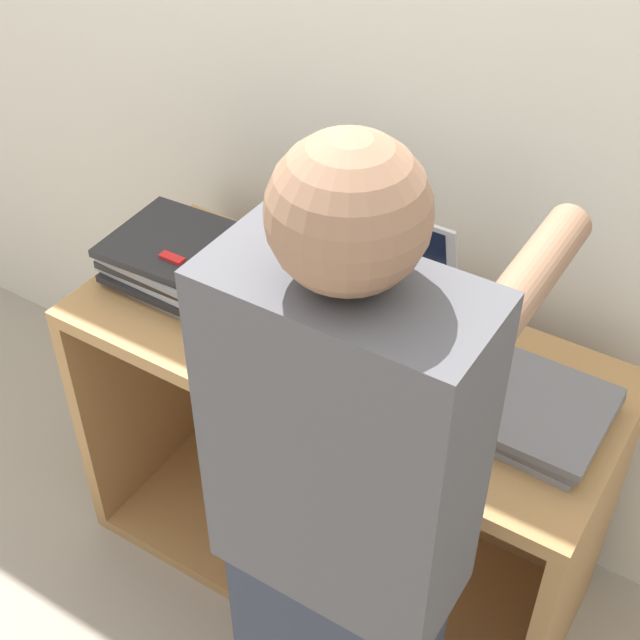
# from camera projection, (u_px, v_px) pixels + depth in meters

# --- Properties ---
(ground_plane) EXTENTS (12.00, 12.00, 0.00)m
(ground_plane) POSITION_uv_depth(u_px,v_px,m) (281.00, 630.00, 2.26)
(ground_plane) COLOR #9E9384
(wall_back) EXTENTS (8.00, 0.05, 2.40)m
(wall_back) POSITION_uv_depth(u_px,v_px,m) (432.00, 96.00, 1.92)
(wall_back) COLOR silver
(wall_back) RESTS_ON ground_plane
(cart) EXTENTS (1.24, 0.54, 0.77)m
(cart) POSITION_uv_depth(u_px,v_px,m) (352.00, 442.00, 2.24)
(cart) COLOR #A87A47
(cart) RESTS_ON ground_plane
(laptop_open) EXTENTS (0.37, 0.34, 0.28)m
(laptop_open) POSITION_uv_depth(u_px,v_px,m) (353.00, 309.00, 1.95)
(laptop_open) COLOR #B7B7BC
(laptop_open) RESTS_ON cart
(laptop_stack_left) EXTENTS (0.39, 0.29, 0.11)m
(laptop_stack_left) POSITION_uv_depth(u_px,v_px,m) (193.00, 264.00, 2.08)
(laptop_stack_left) COLOR gray
(laptop_stack_left) RESTS_ON cart
(laptop_stack_right) EXTENTS (0.39, 0.28, 0.05)m
(laptop_stack_right) POSITION_uv_depth(u_px,v_px,m) (511.00, 401.00, 1.77)
(laptop_stack_right) COLOR gray
(laptop_stack_right) RESTS_ON cart
(person) EXTENTS (0.40, 0.52, 1.58)m
(person) POSITION_uv_depth(u_px,v_px,m) (342.00, 552.00, 1.51)
(person) COLOR #2D3342
(person) RESTS_ON ground_plane
(inventory_tag) EXTENTS (0.06, 0.02, 0.01)m
(inventory_tag) POSITION_uv_depth(u_px,v_px,m) (172.00, 258.00, 1.99)
(inventory_tag) COLOR red
(inventory_tag) RESTS_ON laptop_stack_left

